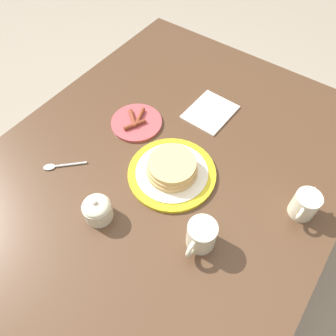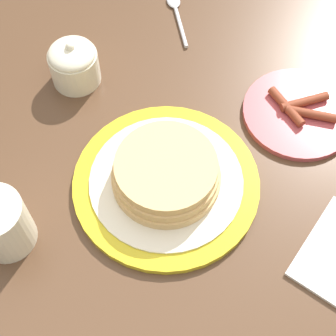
# 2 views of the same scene
# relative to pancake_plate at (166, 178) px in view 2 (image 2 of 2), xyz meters

# --- Properties ---
(ground_plane) EXTENTS (8.00, 8.00, 0.00)m
(ground_plane) POSITION_rel_pancake_plate_xyz_m (0.01, -0.04, -0.75)
(ground_plane) COLOR gray
(dining_table) EXTENTS (1.40, 1.05, 0.72)m
(dining_table) POSITION_rel_pancake_plate_xyz_m (0.01, -0.04, -0.12)
(dining_table) COLOR #4C3321
(dining_table) RESTS_ON ground_plane
(pancake_plate) EXTENTS (0.27, 0.27, 0.06)m
(pancake_plate) POSITION_rel_pancake_plate_xyz_m (0.00, 0.00, 0.00)
(pancake_plate) COLOR gold
(pancake_plate) RESTS_ON dining_table
(side_plate_bacon) EXTENTS (0.18, 0.18, 0.02)m
(side_plate_bacon) POSITION_rel_pancake_plate_xyz_m (-0.10, -0.23, -0.02)
(side_plate_bacon) COLOR #B2474C
(side_plate_bacon) RESTS_ON dining_table
(sugar_bowl) EXTENTS (0.08, 0.08, 0.08)m
(sugar_bowl) POSITION_rel_pancake_plate_xyz_m (0.24, -0.09, 0.02)
(sugar_bowl) COLOR beige
(sugar_bowl) RESTS_ON dining_table
(spoon) EXTENTS (0.11, 0.11, 0.01)m
(spoon) POSITION_rel_pancake_plate_xyz_m (0.19, -0.31, -0.02)
(spoon) COLOR silver
(spoon) RESTS_ON dining_table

